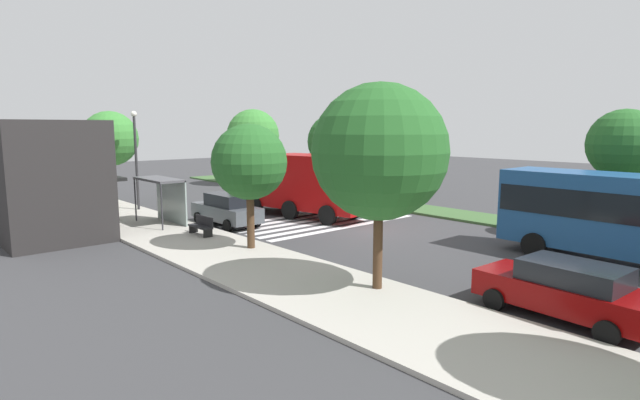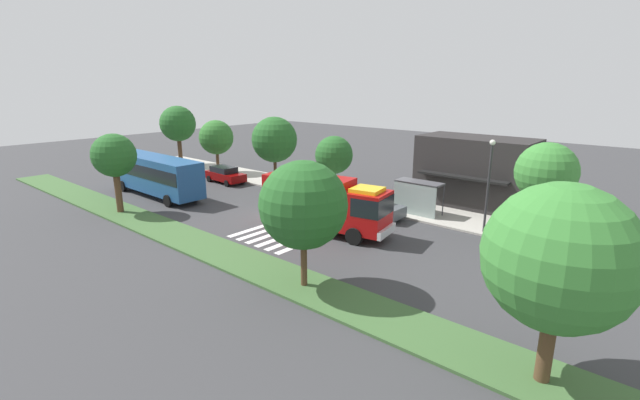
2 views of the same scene
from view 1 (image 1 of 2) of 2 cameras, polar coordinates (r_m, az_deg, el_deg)
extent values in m
plane|color=#38383A|center=(26.31, 4.29, -3.32)|extent=(120.00, 120.00, 0.00)
cube|color=#ADA89E|center=(21.38, -11.05, -5.99)|extent=(60.00, 4.56, 0.14)
cube|color=#3D6033|center=(31.86, 13.46, -1.35)|extent=(60.00, 3.00, 0.14)
cube|color=silver|center=(26.80, 3.19, -3.08)|extent=(0.45, 10.43, 0.01)
cube|color=silver|center=(27.43, 1.86, -2.80)|extent=(0.45, 10.43, 0.01)
cube|color=silver|center=(28.08, 0.59, -2.54)|extent=(0.45, 10.43, 0.01)
cube|color=silver|center=(28.74, -0.61, -2.29)|extent=(0.45, 10.43, 0.01)
cube|color=silver|center=(29.41, -1.76, -2.05)|extent=(0.45, 10.43, 0.01)
cube|color=silver|center=(30.10, -2.86, -1.81)|extent=(0.45, 10.43, 0.01)
cube|color=#A50C0C|center=(31.70, -6.19, 2.06)|extent=(2.98, 2.86, 2.64)
cube|color=#A50C0C|center=(28.81, -0.05, 2.00)|extent=(6.40, 3.46, 3.15)
cube|color=black|center=(31.92, -6.71, 3.05)|extent=(2.27, 2.76, 1.16)
cube|color=silver|center=(32.82, -7.91, 0.37)|extent=(0.66, 2.45, 0.50)
cube|color=yellow|center=(31.57, -6.24, 4.66)|extent=(2.09, 2.00, 0.24)
cylinder|color=black|center=(30.83, -7.41, -0.61)|extent=(1.14, 0.49, 1.10)
cylinder|color=black|center=(32.56, -4.32, -0.08)|extent=(1.14, 0.49, 1.10)
cylinder|color=black|center=(27.15, 0.85, -1.75)|extent=(1.14, 0.49, 1.10)
cylinder|color=black|center=(29.10, 3.79, -1.08)|extent=(1.14, 0.49, 1.10)
cylinder|color=black|center=(28.87, -3.44, -1.16)|extent=(1.14, 0.49, 1.10)
cylinder|color=black|center=(30.72, -0.40, -0.57)|extent=(1.14, 0.49, 1.10)
cube|color=#720505|center=(15.67, 26.02, -9.62)|extent=(4.75, 2.10, 0.75)
cube|color=black|center=(15.40, 26.96, -7.46)|extent=(2.69, 1.77, 0.56)
cylinder|color=black|center=(15.68, 19.27, -10.66)|extent=(0.65, 0.25, 0.64)
cylinder|color=black|center=(17.23, 22.61, -9.13)|extent=(0.65, 0.25, 0.64)
cylinder|color=black|center=(14.42, 29.95, -13.02)|extent=(0.65, 0.25, 0.64)
cylinder|color=black|center=(16.09, 32.43, -11.03)|extent=(0.65, 0.25, 0.64)
cube|color=#474C51|center=(27.56, -10.63, -1.39)|extent=(4.61, 1.83, 0.79)
cube|color=black|center=(27.26, -10.41, 0.03)|extent=(2.59, 1.59, 0.65)
cylinder|color=black|center=(28.48, -13.72, -1.98)|extent=(0.64, 0.23, 0.64)
cylinder|color=black|center=(29.35, -10.72, -1.59)|extent=(0.64, 0.23, 0.64)
cylinder|color=black|center=(25.91, -10.48, -2.89)|extent=(0.64, 0.23, 0.64)
cylinder|color=black|center=(26.86, -7.30, -2.42)|extent=(0.64, 0.23, 0.64)
cylinder|color=black|center=(24.70, 25.80, -3.72)|extent=(1.00, 0.31, 1.00)
cylinder|color=black|center=(22.42, 23.22, -4.72)|extent=(1.00, 0.31, 1.00)
cube|color=#4C4C51|center=(27.94, -17.93, 2.25)|extent=(3.50, 1.40, 0.12)
cube|color=#8C9E99|center=(28.35, -16.61, -0.05)|extent=(3.50, 0.08, 2.40)
cylinder|color=#333338|center=(26.29, -17.61, -0.73)|extent=(0.08, 0.08, 2.40)
cylinder|color=#333338|center=(29.40, -20.33, 0.06)|extent=(0.08, 0.08, 2.40)
cube|color=black|center=(24.76, -13.49, -2.96)|extent=(1.60, 0.50, 0.08)
cube|color=black|center=(24.81, -13.07, -2.30)|extent=(1.60, 0.06, 0.45)
cube|color=black|center=(24.18, -12.67, -3.75)|extent=(0.08, 0.45, 0.37)
cube|color=black|center=(25.43, -14.24, -3.21)|extent=(0.08, 0.45, 0.37)
cylinder|color=#2D2D30|center=(33.32, -20.22, 3.91)|extent=(0.16, 0.16, 5.78)
sphere|color=white|center=(33.25, -20.48, 9.19)|extent=(0.36, 0.36, 0.36)
cube|color=#282626|center=(28.37, -29.32, 2.21)|extent=(8.80, 4.40, 5.61)
cube|color=black|center=(29.03, -24.32, 2.65)|extent=(7.04, 0.80, 0.16)
cylinder|color=#47301E|center=(16.13, 6.62, -5.04)|extent=(0.31, 0.31, 2.89)
sphere|color=#235B23|center=(15.71, 6.80, 5.49)|extent=(4.30, 4.30, 4.30)
cylinder|color=#47301E|center=(21.57, -7.93, -2.08)|extent=(0.33, 0.33, 2.58)
sphere|color=#235B23|center=(21.27, -8.06, 4.33)|extent=(3.21, 3.21, 3.21)
cylinder|color=#513823|center=(36.32, -22.58, 2.01)|extent=(0.48, 0.48, 3.13)
sphere|color=#387F33|center=(36.15, -22.83, 6.48)|extent=(3.63, 3.63, 3.63)
cylinder|color=#513823|center=(27.27, 30.92, -0.32)|extent=(0.49, 0.49, 3.24)
sphere|color=#235B23|center=(27.05, 31.36, 5.46)|extent=(3.24, 3.24, 3.24)
cylinder|color=#513823|center=(37.79, 1.77, 2.46)|extent=(0.31, 0.31, 2.60)
sphere|color=#235B23|center=(37.60, 1.79, 6.68)|extent=(4.23, 4.23, 4.23)
cylinder|color=#513823|center=(46.29, -7.57, 3.55)|extent=(0.50, 0.50, 2.74)
sphere|color=#387F33|center=(46.14, -7.64, 7.31)|extent=(4.75, 4.75, 4.75)
camera|label=2|loc=(57.66, 3.02, 12.81)|focal=24.74mm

